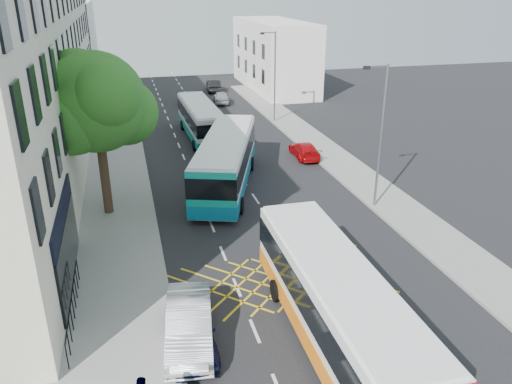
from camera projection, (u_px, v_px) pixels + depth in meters
ground at (370, 371)px, 16.64m from camera, size 120.00×120.00×0.00m
pavement_left at (109, 213)px, 27.99m from camera, size 5.00×70.00×0.15m
pavement_right at (369, 186)px, 31.77m from camera, size 3.00×70.00×0.15m
terrace_main at (12, 70)px, 32.58m from camera, size 8.30×45.00×13.50m
terrace_far at (60, 46)px, 60.48m from camera, size 8.00×20.00×10.00m
building_right at (274, 55)px, 60.53m from camera, size 6.00×18.00×8.00m
street_tree at (95, 103)px, 25.56m from camera, size 6.30×5.70×8.80m
lamp_near at (380, 130)px, 27.04m from camera, size 1.45×0.15×8.00m
lamp_far at (274, 72)px, 44.88m from camera, size 1.45×0.15×8.00m
railings at (73, 306)px, 18.80m from camera, size 0.08×5.60×1.14m
bus_near at (336, 305)px, 17.30m from camera, size 2.89×11.19×3.14m
bus_mid at (226, 161)px, 31.14m from camera, size 6.38×11.90×3.28m
bus_far at (201, 120)px, 41.45m from camera, size 2.74×10.34×2.89m
parked_car_blue at (190, 329)px, 17.58m from camera, size 1.75×4.15×1.40m
parked_car_silver at (189, 324)px, 17.78m from camera, size 2.19×4.73×1.50m
red_hatchback at (304, 150)px, 36.99m from camera, size 1.78×3.99×1.14m
distant_car_grey at (191, 98)px, 53.46m from camera, size 2.28×4.62×1.26m
distant_car_silver at (221, 97)px, 53.88m from camera, size 2.04×4.07×1.33m
distant_car_dark at (213, 85)px, 59.90m from camera, size 1.89×4.41×1.41m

